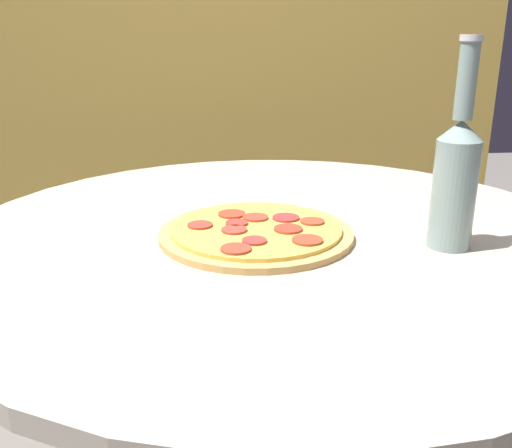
# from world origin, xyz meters

# --- Properties ---
(table) EXTENTS (1.00, 1.00, 0.75)m
(table) POSITION_xyz_m (0.00, 0.00, 0.55)
(table) COLOR #B2A893
(table) RESTS_ON ground_plane
(fence_panel) EXTENTS (1.78, 0.04, 1.53)m
(fence_panel) POSITION_xyz_m (0.00, 1.07, 0.77)
(fence_panel) COLOR gold
(fence_panel) RESTS_ON ground_plane
(pizza) EXTENTS (0.29, 0.29, 0.02)m
(pizza) POSITION_xyz_m (-0.04, -0.03, 0.76)
(pizza) COLOR tan
(pizza) RESTS_ON table
(beer_bottle) EXTENTS (0.06, 0.06, 0.29)m
(beer_bottle) POSITION_xyz_m (0.23, -0.10, 0.85)
(beer_bottle) COLOR gray
(beer_bottle) RESTS_ON table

